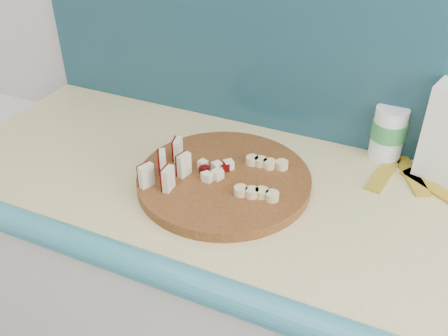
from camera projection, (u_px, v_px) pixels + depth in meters
cutting_board at (224, 180)px, 1.12m from camera, size 0.46×0.46×0.02m
apple_wedges at (167, 166)px, 1.10m from camera, size 0.08×0.16×0.05m
apple_chunks at (213, 171)px, 1.11m from camera, size 0.06×0.07×0.02m
banana_slices at (261, 177)px, 1.09m from camera, size 0.12×0.16×0.02m
canister at (388, 133)px, 1.18m from camera, size 0.08×0.08×0.13m
banana_peel at (409, 179)px, 1.14m from camera, size 0.21×0.18×0.01m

